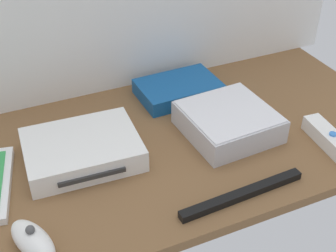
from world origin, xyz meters
The scene contains 7 objects.
ground_plane centered at (0.00, 0.00, -1.00)cm, with size 100.00×48.00×2.00cm, color brown.
game_console centered at (-16.72, 1.93, 2.20)cm, with size 21.86×17.39×4.40cm.
mini_computer centered at (12.50, -1.76, 2.64)cm, with size 17.91×17.91×5.30cm.
network_router centered at (9.37, 15.09, 1.70)cm, with size 18.30×12.73×3.40cm.
remote_wand centered at (28.28, -14.32, 1.51)cm, with size 4.81×15.05×3.40cm.
remote_nunchuk centered at (-29.35, -16.11, 2.04)cm, with size 7.72×10.91×5.10cm.
sensor_bar centered at (5.29, -19.27, 0.70)cm, with size 24.00×1.80×1.40cm, color black.
Camera 1 is at (-29.92, -66.92, 56.52)cm, focal length 49.88 mm.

